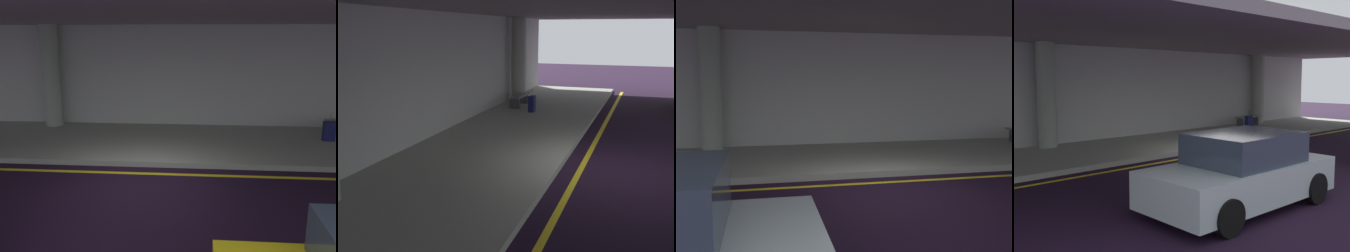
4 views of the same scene
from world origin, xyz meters
The scene contains 8 objects.
ground_plane centered at (0.00, 0.00, 0.00)m, with size 60.00×60.00×0.00m, color black.
sidewalk centered at (0.00, 3.10, 0.07)m, with size 26.00×4.20×0.15m, color #95998C.
lane_stripe_yellow centered at (0.00, 0.55, 0.00)m, with size 26.00×0.14×0.01m, color yellow.
support_column_left_mid centered at (8.00, 4.76, 1.97)m, with size 0.65×0.65×3.65m, color #9C9E91.
ceiling_overhang centered at (0.00, 2.60, 3.95)m, with size 28.00×13.20×0.30m, color gray.
terminal_back_wall centered at (0.00, 5.35, 1.90)m, with size 26.00×0.30×3.80m, color #B5B6B1.
suitcase_upright_primary centered at (5.53, 3.41, 0.46)m, with size 0.36×0.22×0.90m.
bench_metal centered at (6.53, 4.25, 0.50)m, with size 1.60×0.50×0.48m.
Camera 2 is at (-9.68, -0.90, 3.28)m, focal length 44.23 mm.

